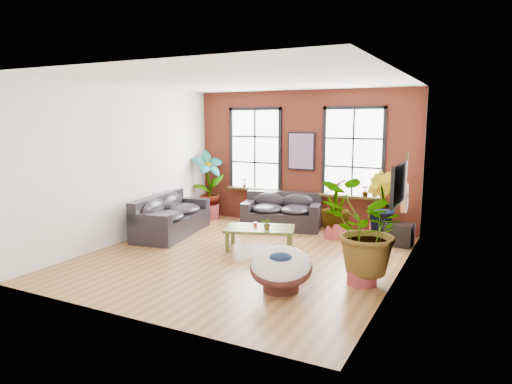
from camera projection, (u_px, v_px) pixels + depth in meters
The scene contains 19 objects.
room at pixel (246, 171), 9.11m from camera, with size 6.04×6.54×3.54m.
sofa_back at pixel (282, 212), 11.67m from camera, with size 2.12×1.38×0.90m.
sofa_left at pixel (170, 217), 11.04m from camera, with size 1.42×2.53×0.94m.
coffee_table at pixel (260, 230), 9.79m from camera, with size 1.66×1.27×0.56m.
papasan_chair at pixel (281, 268), 7.37m from camera, with size 1.28×1.29×0.76m.
poster at pixel (301, 151), 11.75m from camera, with size 0.74×0.06×0.98m.
tv_wall_unit at pixel (401, 188), 8.23m from camera, with size 0.13×1.86×1.20m.
media_box at pixel (399, 234), 10.07m from camera, with size 0.61×0.52×0.49m.
pot_back_left at pixel (210, 212), 12.81m from camera, with size 0.62×0.62×0.39m.
pot_back_right at pixel (380, 231), 10.69m from camera, with size 0.51×0.51×0.36m.
pot_right_wall at pixel (362, 273), 7.71m from camera, with size 0.67×0.67×0.37m.
pot_mid at pixel (335, 230), 10.72m from camera, with size 0.57×0.57×0.38m.
floor_plant_back_left at pixel (209, 182), 12.70m from camera, with size 0.93×0.63×1.77m, color #163E10.
floor_plant_back_right at pixel (380, 202), 10.57m from camera, with size 0.78×0.63×1.41m, color #163E10.
floor_plant_right_wall at pixel (364, 230), 7.59m from camera, with size 1.41×1.22×1.57m, color #163E10.
floor_plant_mid at pixel (335, 205), 10.65m from camera, with size 0.71×0.71×1.26m, color #163E10.
table_plant at pixel (267, 223), 9.58m from camera, with size 0.23×0.20×0.25m, color #163E10.
sill_plant_left at pixel (244, 183), 12.59m from camera, with size 0.14×0.10×0.27m, color #163E10.
sill_plant_right at pixel (365, 191), 11.09m from camera, with size 0.15×0.15×0.27m, color #163E10.
Camera 1 is at (4.28, -7.84, 2.76)m, focal length 32.00 mm.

